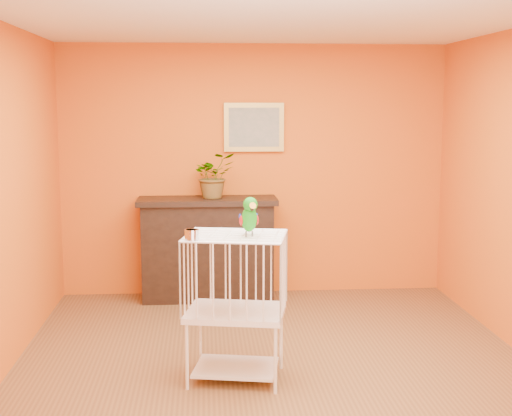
{
  "coord_description": "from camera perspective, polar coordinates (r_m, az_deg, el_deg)",
  "views": [
    {
      "loc": [
        -0.53,
        -5.15,
        2.0
      ],
      "look_at": [
        -0.16,
        -0.24,
        1.27
      ],
      "focal_mm": 50.0,
      "sensor_mm": 36.0,
      "label": 1
    }
  ],
  "objects": [
    {
      "name": "framed_picture",
      "position": [
        7.39,
        -0.16,
        6.48
      ],
      "size": [
        0.62,
        0.04,
        0.5
      ],
      "color": "gold",
      "rests_on": "room_shell"
    },
    {
      "name": "console_cabinet",
      "position": [
        7.3,
        -3.9,
        -3.26
      ],
      "size": [
        1.41,
        0.51,
        1.04
      ],
      "color": "black",
      "rests_on": "ground"
    },
    {
      "name": "feed_cup",
      "position": [
        4.89,
        -5.16,
        -2.12
      ],
      "size": [
        0.1,
        0.1,
        0.07
      ],
      "primitive_type": "cylinder",
      "color": "silver",
      "rests_on": "birdcage"
    },
    {
      "name": "parrot",
      "position": [
        4.98,
        -0.54,
        -0.66
      ],
      "size": [
        0.15,
        0.26,
        0.29
      ],
      "rotation": [
        0.0,
        0.0,
        0.18
      ],
      "color": "#59544C",
      "rests_on": "birdcage"
    },
    {
      "name": "potted_plant",
      "position": [
        7.18,
        -3.41,
        2.19
      ],
      "size": [
        0.55,
        0.58,
        0.36
      ],
      "primitive_type": "imported",
      "rotation": [
        0.0,
        0.0,
        0.36
      ],
      "color": "#26722D",
      "rests_on": "console_cabinet"
    },
    {
      "name": "room_shell",
      "position": [
        5.19,
        1.59,
        3.82
      ],
      "size": [
        4.5,
        4.5,
        4.5
      ],
      "color": "#D45814",
      "rests_on": "ground"
    },
    {
      "name": "birdcage",
      "position": [
        5.18,
        -1.64,
        -7.77
      ],
      "size": [
        0.78,
        0.65,
        1.07
      ],
      "rotation": [
        0.0,
        0.0,
        -0.19
      ],
      "color": "white",
      "rests_on": "ground"
    },
    {
      "name": "ground",
      "position": [
        5.55,
        1.52,
        -12.72
      ],
      "size": [
        4.5,
        4.5,
        0.0
      ],
      "primitive_type": "plane",
      "color": "brown",
      "rests_on": "ground"
    }
  ]
}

